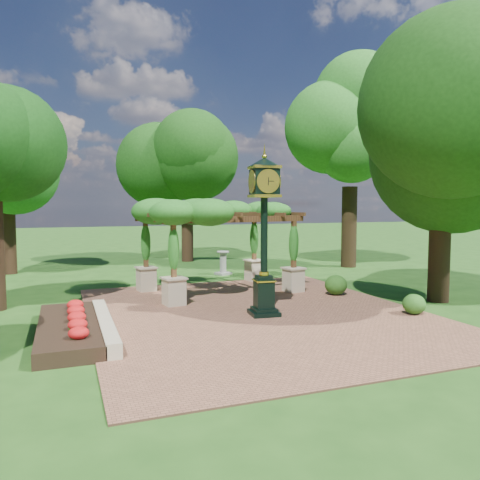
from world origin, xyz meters
name	(u,v)px	position (x,y,z in m)	size (l,w,h in m)	color
ground	(270,322)	(0.00, 0.00, 0.00)	(120.00, 120.00, 0.00)	#1E4714
brick_plaza	(257,313)	(0.00, 1.00, 0.02)	(10.00, 12.00, 0.04)	brown
border_wall	(105,325)	(-4.60, 0.50, 0.20)	(0.35, 5.00, 0.40)	#C6B793
flower_bed	(69,329)	(-5.50, 0.50, 0.18)	(1.50, 5.00, 0.36)	red
pedestal_clock	(264,221)	(0.09, 0.68, 2.90)	(1.06, 1.06, 4.85)	black
pergola	(219,216)	(0.05, 4.87, 2.94)	(6.15, 4.37, 3.58)	#C5B693
sundial	(223,264)	(1.60, 9.06, 0.50)	(0.80, 0.80, 1.14)	gray
shrub_front	(414,304)	(4.43, -0.87, 0.35)	(0.69, 0.69, 0.62)	#265919
shrub_mid	(336,285)	(3.86, 2.62, 0.41)	(0.82, 0.82, 0.74)	#224C15
shrub_back	(293,274)	(3.71, 5.78, 0.38)	(0.75, 0.75, 0.67)	#2C621C
tree_west_far	(5,155)	(-8.08, 13.02, 5.76)	(3.79, 3.79, 8.42)	#301D13
tree_north	(187,172)	(1.32, 14.82, 5.30)	(4.86, 4.86, 7.70)	#362215
tree_east_far	(351,124)	(8.89, 9.31, 7.66)	(4.78, 4.78, 11.19)	black
tree_east_near	(443,130)	(6.69, 0.51, 5.93)	(5.27, 5.27, 8.62)	#302013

